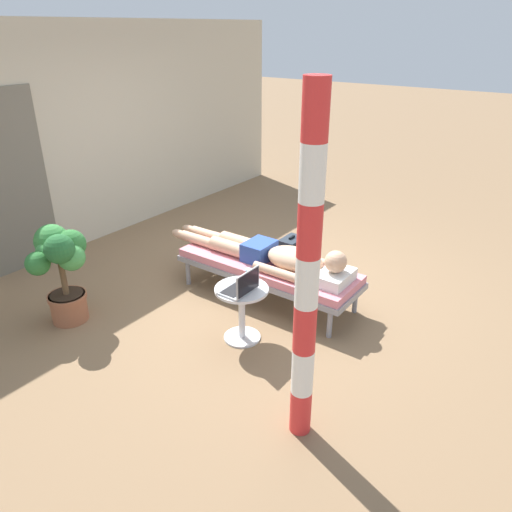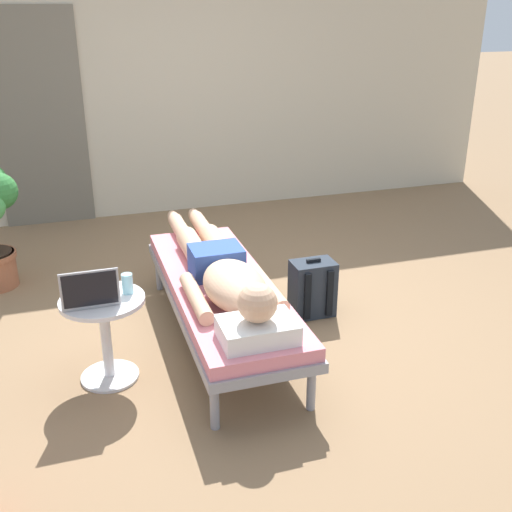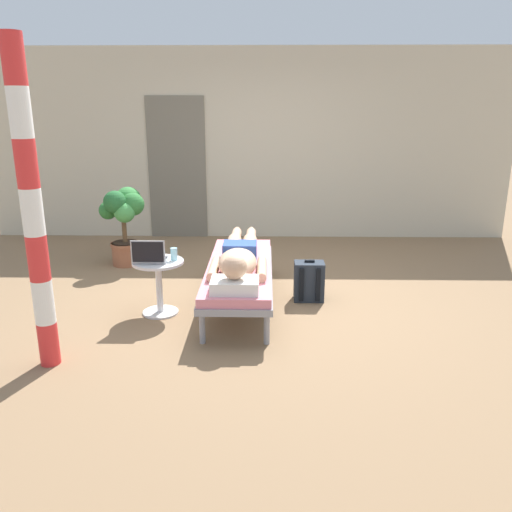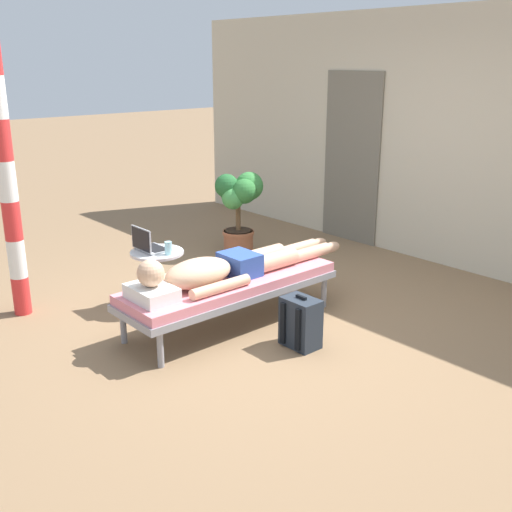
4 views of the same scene
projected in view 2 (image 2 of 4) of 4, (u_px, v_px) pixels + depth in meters
ground_plane at (242, 323)px, 4.24m from camera, size 40.00×40.00×0.00m
house_wall_back at (146, 79)px, 6.05m from camera, size 7.60×0.20×2.70m
house_door_panel at (39, 120)px, 5.78m from camera, size 0.84×0.03×2.04m
lounge_chair at (221, 291)px, 3.92m from camera, size 0.64×1.96×0.42m
person_reclining at (224, 272)px, 3.78m from camera, size 0.53×2.17×0.32m
side_table at (105, 325)px, 3.50m from camera, size 0.48×0.48×0.52m
laptop at (90, 294)px, 3.35m from camera, size 0.31×0.24×0.23m
drink_glass at (127, 284)px, 3.47m from camera, size 0.06×0.06×0.12m
backpack at (312, 288)px, 4.30m from camera, size 0.30×0.26×0.42m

